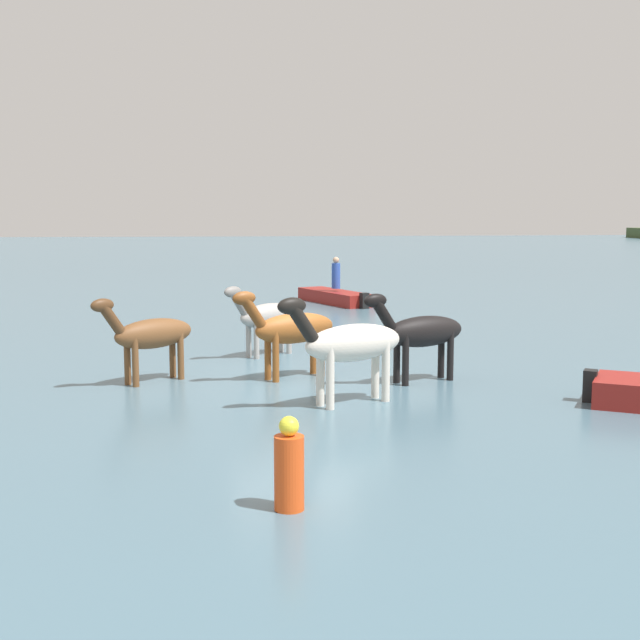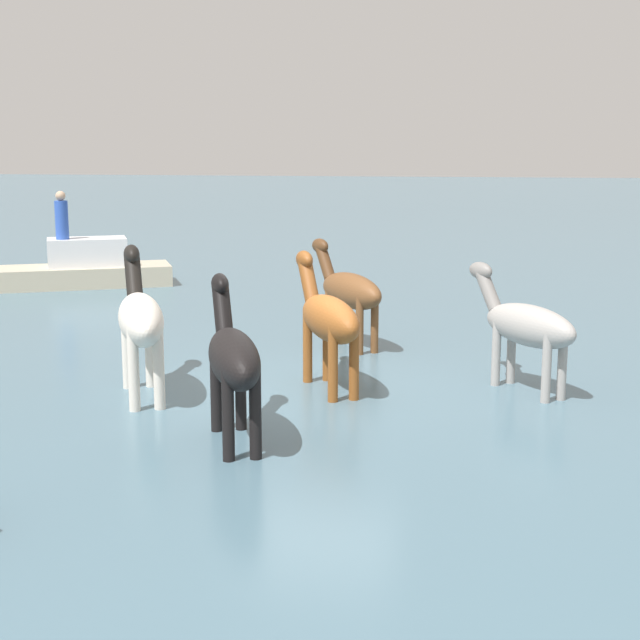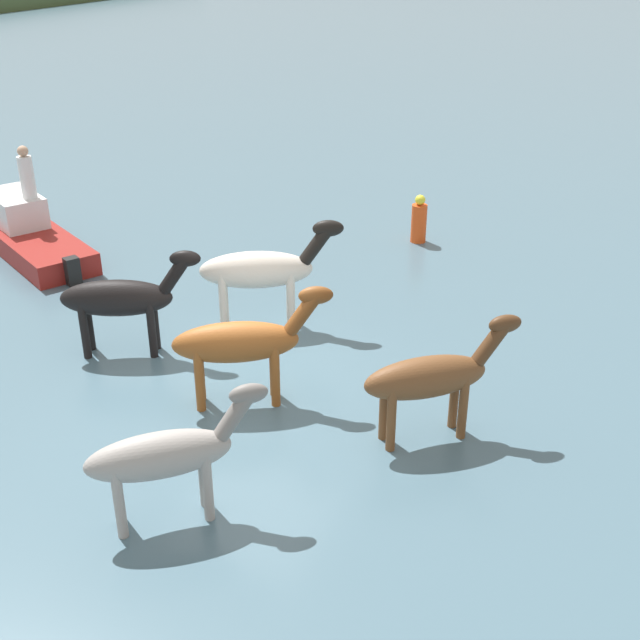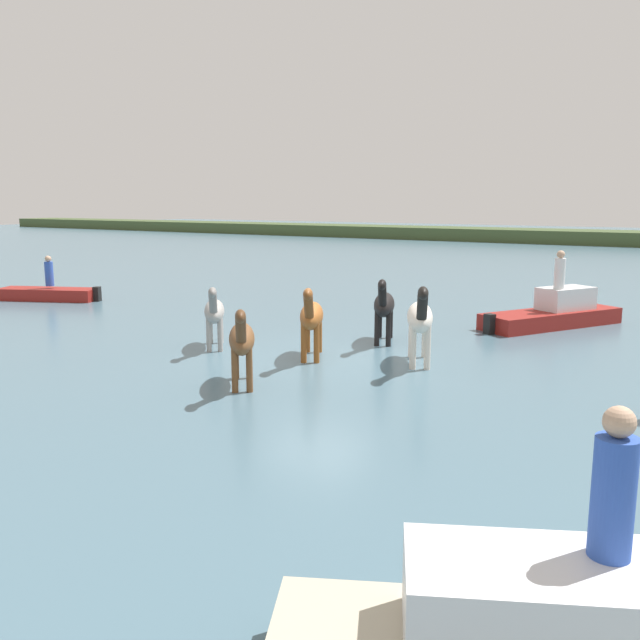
% 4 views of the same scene
% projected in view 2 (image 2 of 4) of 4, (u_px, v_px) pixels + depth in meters
% --- Properties ---
extents(ground_plane, '(184.70, 184.70, 0.00)m').
position_uv_depth(ground_plane, '(312.00, 388.00, 13.54)').
color(ground_plane, '#476675').
extents(horse_pinto_flank, '(1.52, 2.33, 1.91)m').
position_uv_depth(horse_pinto_flank, '(328.00, 318.00, 13.32)').
color(horse_pinto_flank, brown).
rests_on(horse_pinto_flank, ground_plane).
extents(horse_mid_herd, '(1.74, 2.06, 1.82)m').
position_uv_depth(horse_mid_herd, '(349.00, 291.00, 16.16)').
color(horse_mid_herd, brown).
rests_on(horse_mid_herd, ground_plane).
extents(horse_dark_mare, '(1.52, 2.53, 2.04)m').
position_uv_depth(horse_dark_mare, '(140.00, 319.00, 12.91)').
color(horse_dark_mare, silver).
rests_on(horse_dark_mare, ground_plane).
extents(horse_chestnut_trailing, '(1.32, 2.38, 1.89)m').
position_uv_depth(horse_chestnut_trailing, '(233.00, 357.00, 10.91)').
color(horse_chestnut_trailing, black).
rests_on(horse_chestnut_trailing, ground_plane).
extents(horse_rear_stallion, '(1.72, 1.98, 1.77)m').
position_uv_depth(horse_rear_stallion, '(526.00, 325.00, 13.22)').
color(horse_rear_stallion, '#9E9993').
rests_on(horse_rear_stallion, ground_plane).
extents(boat_dinghy_port, '(5.46, 3.70, 1.36)m').
position_uv_depth(boat_dinghy_port, '(67.00, 274.00, 23.21)').
color(boat_dinghy_port, '#B7AD93').
rests_on(boat_dinghy_port, ground_plane).
extents(person_spotter_bow, '(0.32, 0.32, 1.19)m').
position_uv_depth(person_spotter_bow, '(62.00, 217.00, 22.78)').
color(person_spotter_bow, '#2D51B2').
rests_on(person_spotter_bow, boat_dinghy_port).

